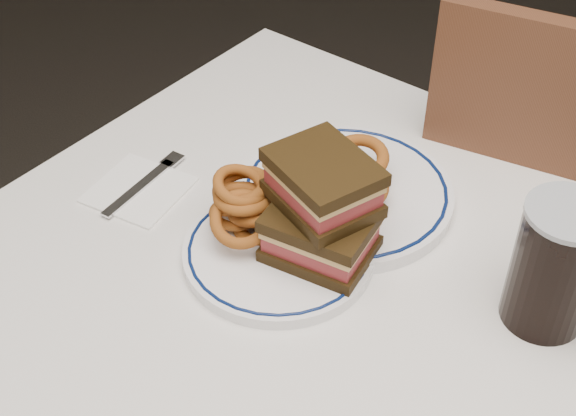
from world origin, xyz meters
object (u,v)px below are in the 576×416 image
Objects in this scene: main_plate at (279,251)px; beer_mug at (558,266)px; chair_far at (558,229)px; reuben_sandwich at (322,209)px; far_plate at (346,193)px.

main_plate is 1.48× the size of beer_mug.
chair_far is at bearing 105.05° from beer_mug.
reuben_sandwich is 0.14m from far_plate.
reuben_sandwich is 0.96× the size of beer_mug.
far_plate is at bearing 89.11° from main_plate.
reuben_sandwich is at bearing 37.58° from main_plate.
chair_far reaches higher than reuben_sandwich.
reuben_sandwich is at bearing -108.27° from chair_far.
reuben_sandwich reaches higher than main_plate.
far_plate is (-0.04, 0.12, -0.07)m from reuben_sandwich.
beer_mug is (0.11, -0.41, 0.30)m from chair_far.
chair_far is 0.61m from main_plate.
far_plate reaches higher than main_plate.
main_plate is 0.09m from reuben_sandwich.
chair_far reaches higher than main_plate.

